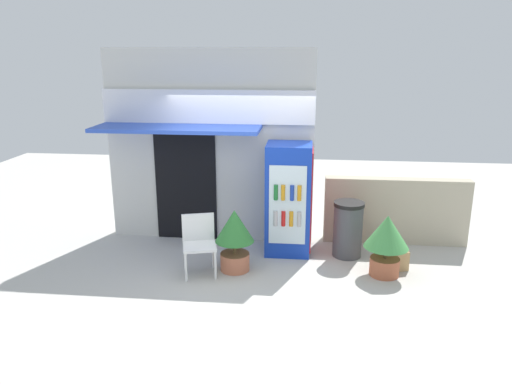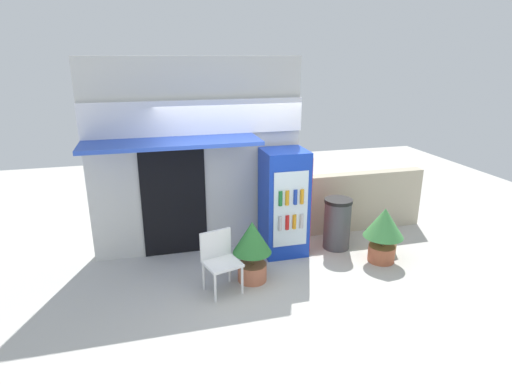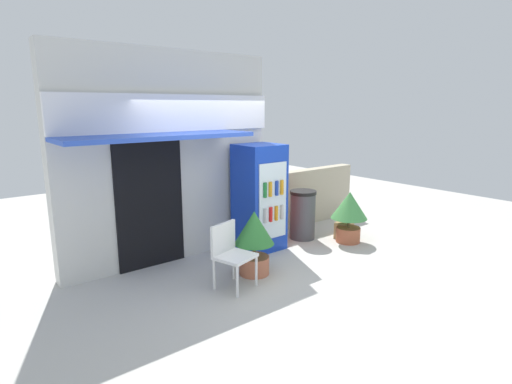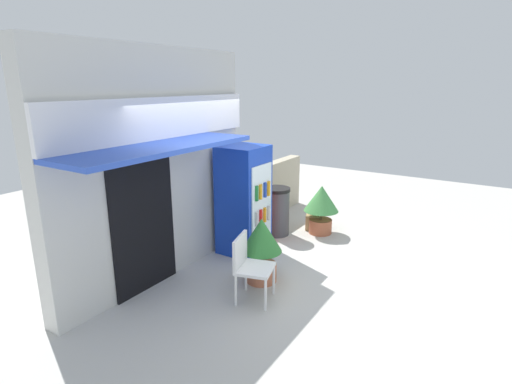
{
  "view_description": "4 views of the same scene",
  "coord_description": "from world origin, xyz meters",
  "px_view_note": "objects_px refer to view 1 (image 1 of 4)",
  "views": [
    {
      "loc": [
        1.03,
        -6.72,
        3.18
      ],
      "look_at": [
        0.29,
        0.28,
        1.15
      ],
      "focal_mm": 34.37,
      "sensor_mm": 36.0,
      "label": 1
    },
    {
      "loc": [
        -1.4,
        -5.5,
        3.27
      ],
      "look_at": [
        0.14,
        0.31,
        1.29
      ],
      "focal_mm": 29.65,
      "sensor_mm": 36.0,
      "label": 2
    },
    {
      "loc": [
        -3.46,
        -4.36,
        2.42
      ],
      "look_at": [
        0.36,
        0.41,
        1.11
      ],
      "focal_mm": 28.42,
      "sensor_mm": 36.0,
      "label": 3
    },
    {
      "loc": [
        -4.46,
        -2.74,
        2.77
      ],
      "look_at": [
        0.33,
        0.3,
        1.21
      ],
      "focal_mm": 28.06,
      "sensor_mm": 36.0,
      "label": 4
    }
  ],
  "objects_px": {
    "trash_bin": "(348,229)",
    "drink_cooler": "(289,199)",
    "potted_plant_curbside": "(387,239)",
    "plastic_chair": "(199,240)",
    "potted_plant_near_shop": "(235,235)",
    "cardboard_box": "(393,260)"
  },
  "relations": [
    {
      "from": "drink_cooler",
      "to": "plastic_chair",
      "type": "xyz_separation_m",
      "value": [
        -1.28,
        -0.93,
        -0.38
      ]
    },
    {
      "from": "plastic_chair",
      "to": "potted_plant_curbside",
      "type": "bearing_deg",
      "value": 3.74
    },
    {
      "from": "plastic_chair",
      "to": "cardboard_box",
      "type": "xyz_separation_m",
      "value": [
        2.89,
        0.4,
        -0.36
      ]
    },
    {
      "from": "potted_plant_near_shop",
      "to": "trash_bin",
      "type": "distance_m",
      "value": 1.86
    },
    {
      "from": "plastic_chair",
      "to": "potted_plant_near_shop",
      "type": "xyz_separation_m",
      "value": [
        0.51,
        0.12,
        0.05
      ]
    },
    {
      "from": "plastic_chair",
      "to": "trash_bin",
      "type": "height_order",
      "value": "trash_bin"
    },
    {
      "from": "drink_cooler",
      "to": "trash_bin",
      "type": "height_order",
      "value": "drink_cooler"
    },
    {
      "from": "drink_cooler",
      "to": "potted_plant_near_shop",
      "type": "height_order",
      "value": "drink_cooler"
    },
    {
      "from": "potted_plant_near_shop",
      "to": "potted_plant_curbside",
      "type": "height_order",
      "value": "potted_plant_near_shop"
    },
    {
      "from": "trash_bin",
      "to": "drink_cooler",
      "type": "bearing_deg",
      "value": 174.88
    },
    {
      "from": "drink_cooler",
      "to": "potted_plant_near_shop",
      "type": "xyz_separation_m",
      "value": [
        -0.76,
        -0.81,
        -0.33
      ]
    },
    {
      "from": "potted_plant_near_shop",
      "to": "cardboard_box",
      "type": "height_order",
      "value": "potted_plant_near_shop"
    },
    {
      "from": "potted_plant_curbside",
      "to": "drink_cooler",
      "type": "bearing_deg",
      "value": 152.52
    },
    {
      "from": "potted_plant_curbside",
      "to": "cardboard_box",
      "type": "relative_size",
      "value": 2.32
    },
    {
      "from": "drink_cooler",
      "to": "cardboard_box",
      "type": "height_order",
      "value": "drink_cooler"
    },
    {
      "from": "plastic_chair",
      "to": "potted_plant_curbside",
      "type": "height_order",
      "value": "potted_plant_curbside"
    },
    {
      "from": "plastic_chair",
      "to": "drink_cooler",
      "type": "bearing_deg",
      "value": 36.11
    },
    {
      "from": "potted_plant_curbside",
      "to": "trash_bin",
      "type": "bearing_deg",
      "value": 126.65
    },
    {
      "from": "drink_cooler",
      "to": "potted_plant_curbside",
      "type": "xyz_separation_m",
      "value": [
        1.45,
        -0.75,
        -0.32
      ]
    },
    {
      "from": "trash_bin",
      "to": "potted_plant_curbside",
      "type": "bearing_deg",
      "value": -53.35
    },
    {
      "from": "drink_cooler",
      "to": "potted_plant_curbside",
      "type": "relative_size",
      "value": 1.94
    },
    {
      "from": "trash_bin",
      "to": "potted_plant_near_shop",
      "type": "bearing_deg",
      "value": -157.07
    }
  ]
}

